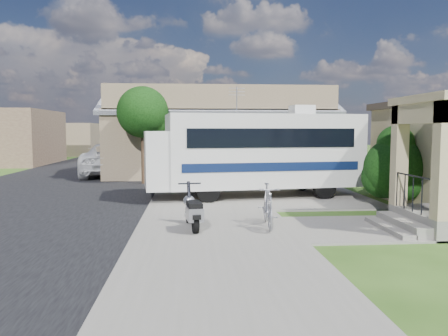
{
  "coord_description": "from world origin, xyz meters",
  "views": [
    {
      "loc": [
        -1.61,
        -11.71,
        2.55
      ],
      "look_at": [
        -0.5,
        2.5,
        1.3
      ],
      "focal_mm": 35.0,
      "sensor_mm": 36.0,
      "label": 1
    }
  ],
  "objects": [
    {
      "name": "street_tree_b",
      "position": [
        -3.7,
        19.05,
        3.39
      ],
      "size": [
        2.44,
        2.4,
        4.73
      ],
      "color": "black",
      "rests_on": "ground"
    },
    {
      "name": "street_slab",
      "position": [
        -7.5,
        10.0,
        0.01
      ],
      "size": [
        9.0,
        80.0,
        0.02
      ],
      "primitive_type": "cube",
      "color": "black",
      "rests_on": "ground"
    },
    {
      "name": "ground",
      "position": [
        0.0,
        0.0,
        0.0
      ],
      "size": [
        120.0,
        120.0,
        0.0
      ],
      "primitive_type": "plane",
      "color": "#264612"
    },
    {
      "name": "distant_bldg_near",
      "position": [
        -15.0,
        34.0,
        1.6
      ],
      "size": [
        8.0,
        7.0,
        3.2
      ],
      "primitive_type": "cube",
      "color": "brown",
      "rests_on": "ground"
    },
    {
      "name": "warehouse",
      "position": [
        0.0,
        13.97,
        1.99
      ],
      "size": [
        12.5,
        8.4,
        5.04
      ],
      "color": "brown",
      "rests_on": "ground"
    },
    {
      "name": "walk_slab",
      "position": [
        3.0,
        -1.0,
        0.03
      ],
      "size": [
        4.0,
        3.0,
        0.05
      ],
      "primitive_type": "cube",
      "color": "slate",
      "rests_on": "ground"
    },
    {
      "name": "bicycle",
      "position": [
        0.38,
        -0.75,
        0.55
      ],
      "size": [
        0.66,
        1.86,
        1.1
      ],
      "primitive_type": "imported",
      "rotation": [
        0.0,
        0.0,
        -0.08
      ],
      "color": "#9999A0",
      "rests_on": "ground"
    },
    {
      "name": "scooter",
      "position": [
        -1.55,
        -0.87,
        0.5
      ],
      "size": [
        0.64,
        1.71,
        1.12
      ],
      "rotation": [
        0.0,
        0.0,
        0.13
      ],
      "color": "black",
      "rests_on": "ground"
    },
    {
      "name": "motorhome",
      "position": [
        0.84,
        4.54,
        1.75
      ],
      "size": [
        8.22,
        3.46,
        4.09
      ],
      "rotation": [
        0.0,
        0.0,
        0.12
      ],
      "color": "beige",
      "rests_on": "ground"
    },
    {
      "name": "driveway_slab",
      "position": [
        1.5,
        4.5,
        0.03
      ],
      "size": [
        7.0,
        6.0,
        0.05
      ],
      "primitive_type": "cube",
      "color": "slate",
      "rests_on": "ground"
    },
    {
      "name": "street_tree_a",
      "position": [
        -3.7,
        9.05,
        3.25
      ],
      "size": [
        2.44,
        2.4,
        4.58
      ],
      "color": "black",
      "rests_on": "ground"
    },
    {
      "name": "sidewalk_slab",
      "position": [
        -1.0,
        10.0,
        0.03
      ],
      "size": [
        4.0,
        80.0,
        0.06
      ],
      "primitive_type": "cube",
      "color": "slate",
      "rests_on": "ground"
    },
    {
      "name": "shrub",
      "position": [
        5.09,
        1.99,
        1.38
      ],
      "size": [
        2.2,
        2.1,
        2.69
      ],
      "color": "black",
      "rests_on": "ground"
    },
    {
      "name": "street_tree_c",
      "position": [
        -3.7,
        28.05,
        3.1
      ],
      "size": [
        2.44,
        2.4,
        4.42
      ],
      "color": "black",
      "rests_on": "ground"
    },
    {
      "name": "van",
      "position": [
        -6.26,
        19.81,
        0.96
      ],
      "size": [
        3.42,
        6.86,
        1.91
      ],
      "primitive_type": "imported",
      "rotation": [
        0.0,
        0.0,
        0.12
      ],
      "color": "silver",
      "rests_on": "ground"
    },
    {
      "name": "pickup_truck",
      "position": [
        -6.08,
        13.23,
        0.9
      ],
      "size": [
        3.82,
        6.81,
        1.8
      ],
      "primitive_type": "imported",
      "rotation": [
        0.0,
        0.0,
        3.28
      ],
      "color": "silver",
      "rests_on": "ground"
    },
    {
      "name": "garden_hose",
      "position": [
        3.79,
        -0.42,
        0.1
      ],
      "size": [
        0.44,
        0.44,
        0.2
      ],
      "primitive_type": "cylinder",
      "color": "#155A12",
      "rests_on": "ground"
    }
  ]
}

